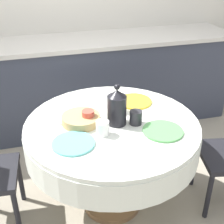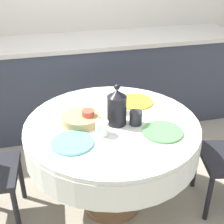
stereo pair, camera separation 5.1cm
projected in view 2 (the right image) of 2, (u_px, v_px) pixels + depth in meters
The scene contains 13 objects.
ground_plane at pixel (112, 203), 2.43m from camera, with size 12.00×12.00×0.00m, color #9E937F.
kitchen_counter at pixel (83, 83), 3.28m from camera, with size 3.24×0.64×0.94m.
dining_table at pixel (112, 138), 2.14m from camera, with size 1.18×1.18×0.73m.
plate_near_left at pixel (72, 143), 1.86m from camera, with size 0.26×0.26×0.01m, color #60BCB7.
cup_near_left at pixel (102, 128), 1.93m from camera, with size 0.08×0.08×0.09m, color white.
plate_near_right at pixel (162, 132), 1.96m from camera, with size 0.26×0.26×0.01m, color #5BA85B.
cup_near_right at pixel (136, 118), 2.04m from camera, with size 0.08×0.08×0.09m, color #28282D.
plate_far_left at pixel (65, 114), 2.16m from camera, with size 0.26×0.26×0.01m, color white.
cup_far_left at pixel (88, 117), 2.05m from camera, with size 0.08×0.08×0.09m, color #CC4C3D.
plate_far_right at pixel (136, 102), 2.33m from camera, with size 0.26×0.26×0.01m, color yellow.
cup_far_right at pixel (118, 106), 2.19m from camera, with size 0.08×0.08×0.09m, color white.
coffee_carafe at pixel (117, 107), 2.01m from camera, with size 0.13×0.13×0.28m.
bread_basket at pixel (81, 119), 2.06m from camera, with size 0.26×0.26×0.06m, color tan.
Camera 2 is at (-0.43, -1.73, 1.79)m, focal length 50.00 mm.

